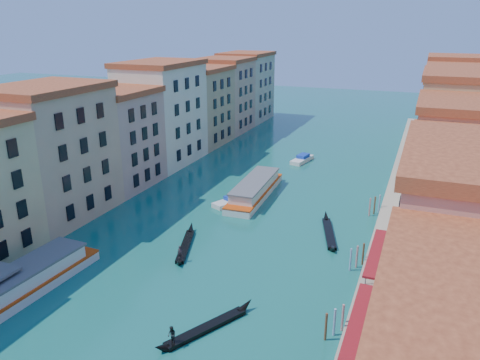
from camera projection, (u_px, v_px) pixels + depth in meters
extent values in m
cube|color=tan|center=(53.00, 156.00, 69.40)|extent=(12.00, 17.00, 19.00)
cube|color=maroon|center=(43.00, 88.00, 66.19)|extent=(12.80, 17.40, 1.00)
cube|color=tan|center=(116.00, 141.00, 83.43)|extent=(12.00, 14.00, 16.50)
cube|color=maroon|center=(112.00, 91.00, 80.62)|extent=(12.80, 14.40, 1.00)
cube|color=beige|center=(162.00, 115.00, 96.93)|extent=(12.00, 18.00, 20.00)
cube|color=maroon|center=(159.00, 63.00, 93.56)|extent=(12.80, 18.40, 1.00)
cube|color=tan|center=(199.00, 108.00, 112.27)|extent=(12.00, 16.00, 17.50)
cube|color=maroon|center=(198.00, 69.00, 109.30)|extent=(12.80, 16.40, 1.00)
cube|color=tan|center=(225.00, 97.00, 125.73)|extent=(12.00, 15.00, 18.50)
cube|color=maroon|center=(225.00, 60.00, 122.60)|extent=(12.80, 15.40, 1.00)
cube|color=tan|center=(246.00, 88.00, 139.71)|extent=(12.00, 17.00, 19.00)
cube|color=maroon|center=(247.00, 54.00, 136.50)|extent=(12.80, 17.40, 1.00)
cube|color=tan|center=(478.00, 284.00, 35.59)|extent=(12.00, 17.00, 19.00)
cube|color=beige|center=(465.00, 222.00, 49.62)|extent=(12.00, 14.00, 16.50)
cube|color=maroon|center=(478.00, 142.00, 46.81)|extent=(12.80, 14.40, 1.00)
cube|color=#C27A51|center=(460.00, 175.00, 62.56)|extent=(12.00, 16.00, 18.00)
cube|color=maroon|center=(471.00, 104.00, 59.51)|extent=(12.80, 16.40, 1.00)
cube|color=tan|center=(457.00, 139.00, 77.18)|extent=(12.00, 18.00, 20.00)
cube|color=maroon|center=(466.00, 75.00, 73.80)|extent=(12.80, 18.40, 1.00)
cube|color=#99493C|center=(453.00, 127.00, 92.08)|extent=(12.00, 15.00, 17.50)
cube|color=maroon|center=(460.00, 79.00, 89.11)|extent=(12.80, 15.40, 1.00)
cube|color=tan|center=(451.00, 111.00, 105.54)|extent=(12.00, 16.00, 18.50)
cube|color=maroon|center=(458.00, 67.00, 102.41)|extent=(12.80, 16.40, 1.00)
cube|color=#A97552|center=(450.00, 98.00, 119.88)|extent=(12.00, 17.00, 19.50)
cube|color=maroon|center=(456.00, 57.00, 116.59)|extent=(12.80, 17.40, 1.00)
cube|color=#A19882|center=(397.00, 199.00, 77.78)|extent=(4.00, 140.00, 1.00)
cube|color=maroon|center=(366.00, 331.00, 40.43)|extent=(3.20, 15.30, 0.25)
cylinder|color=#5B5B5D|center=(357.00, 311.00, 45.89)|extent=(0.12, 0.12, 3.00)
cube|color=maroon|center=(384.00, 253.00, 54.05)|extent=(3.20, 12.60, 0.25)
cylinder|color=#5B5B5D|center=(365.00, 280.00, 51.34)|extent=(0.12, 0.12, 3.00)
cylinder|color=#5B5B5D|center=(375.00, 248.00, 58.72)|extent=(0.12, 0.12, 3.00)
cylinder|color=#4F2F1B|center=(326.00, 328.00, 43.60)|extent=(0.24, 0.24, 3.20)
cylinder|color=#4F2F1B|center=(334.00, 323.00, 44.27)|extent=(0.24, 0.24, 3.20)
cylinder|color=#4F2F1B|center=(343.00, 319.00, 44.93)|extent=(0.24, 0.24, 3.20)
cylinder|color=#4F2F1B|center=(350.00, 261.00, 55.90)|extent=(0.24, 0.24, 3.20)
cylinder|color=#4F2F1B|center=(357.00, 258.00, 56.57)|extent=(0.24, 0.24, 3.20)
cylinder|color=#4F2F1B|center=(363.00, 255.00, 57.24)|extent=(0.24, 0.24, 3.20)
cylinder|color=#4F2F1B|center=(370.00, 208.00, 71.72)|extent=(0.24, 0.24, 3.20)
cylinder|color=#4F2F1B|center=(374.00, 206.00, 72.39)|extent=(0.24, 0.24, 3.20)
cylinder|color=#4F2F1B|center=(379.00, 205.00, 73.06)|extent=(0.24, 0.24, 3.20)
cube|color=silver|center=(20.00, 291.00, 50.96)|extent=(5.34, 20.44, 1.22)
cube|color=silver|center=(19.00, 280.00, 50.54)|extent=(4.68, 16.37, 1.62)
cube|color=#5B5B5D|center=(17.00, 272.00, 50.23)|extent=(5.00, 16.88, 0.25)
cube|color=#C9400B|center=(20.00, 286.00, 50.78)|extent=(5.39, 20.44, 0.25)
cube|color=silver|center=(255.00, 193.00, 80.06)|extent=(5.35, 19.91, 1.18)
cube|color=silver|center=(255.00, 186.00, 79.65)|extent=(4.68, 15.95, 1.58)
cube|color=#5B5B5D|center=(255.00, 181.00, 79.35)|extent=(5.00, 16.45, 0.25)
cube|color=#C9400B|center=(255.00, 190.00, 79.89)|extent=(5.40, 19.91, 0.25)
cube|color=black|center=(185.00, 246.00, 61.93)|extent=(3.97, 8.96, 0.45)
cone|color=black|center=(191.00, 227.00, 66.58)|extent=(1.51, 2.21, 1.70)
cone|color=black|center=(179.00, 263.00, 57.07)|extent=(1.40, 1.88, 1.49)
imported|color=#34262A|center=(180.00, 252.00, 57.97)|extent=(0.74, 0.60, 1.74)
cube|color=black|center=(206.00, 328.00, 45.35)|extent=(5.31, 8.57, 0.46)
cone|color=black|center=(246.00, 305.00, 48.31)|extent=(1.77, 2.23, 1.70)
cone|color=black|center=(161.00, 348.00, 42.18)|extent=(1.60, 1.92, 1.50)
imported|color=#1F2726|center=(172.00, 335.00, 42.67)|extent=(1.06, 0.99, 1.75)
cube|color=black|center=(329.00, 233.00, 65.58)|extent=(3.88, 9.50, 0.48)
cone|color=black|center=(326.00, 216.00, 70.47)|extent=(1.53, 2.32, 1.79)
cone|color=black|center=(333.00, 249.00, 60.47)|extent=(1.43, 1.97, 1.57)
cube|color=silver|center=(231.00, 202.00, 76.71)|extent=(4.79, 6.98, 0.77)
cube|color=#1437A9|center=(233.00, 197.00, 76.80)|extent=(2.80, 3.34, 0.67)
cube|color=silver|center=(302.00, 160.00, 99.93)|extent=(3.55, 7.47, 0.82)
cube|color=#1437A9|center=(303.00, 156.00, 100.11)|extent=(2.39, 3.37, 0.72)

